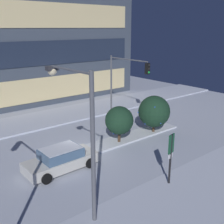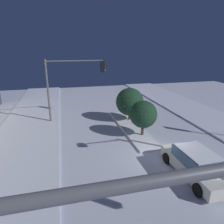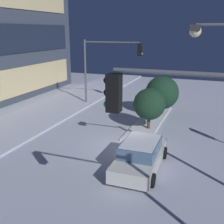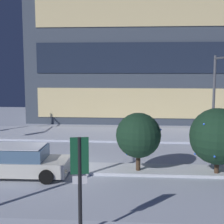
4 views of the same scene
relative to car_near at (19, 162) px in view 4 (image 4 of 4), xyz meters
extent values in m
plane|color=silver|center=(2.22, 1.42, -0.71)|extent=(52.00, 52.00, 0.00)
cube|color=silver|center=(2.22, 10.14, -0.64)|extent=(52.00, 5.20, 0.14)
cube|color=silver|center=(7.52, 1.26, -0.64)|extent=(9.00, 1.80, 0.14)
cube|color=#F9E09E|center=(7.42, 14.71, 1.29)|extent=(21.75, 0.10, 2.67)
cube|color=#232D42|center=(7.42, 14.71, 5.30)|extent=(21.75, 0.10, 2.67)
cube|color=#F9E09E|center=(7.42, 14.71, 9.31)|extent=(21.75, 0.10, 2.67)
cube|color=silver|center=(0.00, 0.00, -0.18)|extent=(4.71, 1.97, 0.66)
cube|color=slate|center=(0.00, 0.00, 0.43)|extent=(2.55, 1.75, 0.60)
cube|color=white|center=(0.00, 0.00, 0.76)|extent=(2.36, 1.63, 0.04)
sphere|color=#F9E5B2|center=(2.35, 0.68, -0.22)|extent=(0.16, 0.16, 0.16)
sphere|color=#F9E5B2|center=(2.37, -0.62, -0.22)|extent=(0.16, 0.16, 0.16)
cylinder|color=black|center=(1.53, 0.97, -0.38)|extent=(0.66, 0.23, 0.66)
cylinder|color=black|center=(1.56, -0.94, -0.38)|extent=(0.66, 0.23, 0.66)
cylinder|color=#565960|center=(10.84, 8.34, 2.27)|extent=(0.18, 0.18, 5.97)
cylinder|color=black|center=(3.88, -5.56, 0.86)|extent=(0.12, 0.12, 3.14)
cube|color=#144C2D|center=(3.88, -5.56, 1.87)|extent=(0.55, 0.16, 1.11)
cube|color=white|center=(3.88, -5.56, 1.13)|extent=(0.44, 0.13, 0.24)
cylinder|color=#473323|center=(9.41, 0.80, -0.32)|extent=(0.22, 0.22, 0.79)
sphere|color=#193823|center=(9.41, 0.80, 1.23)|extent=(2.69, 2.69, 2.69)
sphere|color=blue|center=(8.38, 0.82, 0.34)|extent=(0.10, 0.10, 0.10)
sphere|color=blue|center=(8.57, -0.01, 1.93)|extent=(0.10, 0.10, 0.10)
sphere|color=blue|center=(8.34, 1.64, 1.15)|extent=(0.10, 0.10, 0.10)
sphere|color=blue|center=(9.25, 2.13, 1.44)|extent=(0.10, 0.10, 0.10)
sphere|color=blue|center=(9.03, -0.31, 0.53)|extent=(0.10, 0.10, 0.10)
cylinder|color=#473323|center=(5.65, 0.94, -0.23)|extent=(0.22, 0.22, 0.96)
sphere|color=#193823|center=(5.65, 0.94, 1.19)|extent=(2.20, 2.20, 2.20)
sphere|color=blue|center=(6.72, 1.06, 1.46)|extent=(0.10, 0.10, 0.10)
sphere|color=blue|center=(5.86, 1.93, 1.64)|extent=(0.10, 0.10, 0.10)
sphere|color=blue|center=(6.68, 1.37, 1.24)|extent=(0.10, 0.10, 0.10)
sphere|color=blue|center=(5.72, 1.96, 1.63)|extent=(0.10, 0.10, 0.10)
sphere|color=blue|center=(6.55, 1.34, 1.70)|extent=(0.10, 0.10, 0.10)
sphere|color=blue|center=(6.21, 1.26, 0.28)|extent=(0.10, 0.10, 0.10)
sphere|color=blue|center=(5.10, 0.97, 0.22)|extent=(0.10, 0.10, 0.10)
sphere|color=blue|center=(5.19, 1.95, 1.14)|extent=(0.10, 0.10, 0.10)
camera|label=1|loc=(-7.81, -14.73, 8.06)|focal=45.43mm
camera|label=2|loc=(-8.60, 7.04, 6.31)|focal=32.63mm
camera|label=3|loc=(-12.45, -3.21, 6.06)|focal=44.38mm
camera|label=4|loc=(5.56, -15.12, 4.47)|focal=53.78mm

